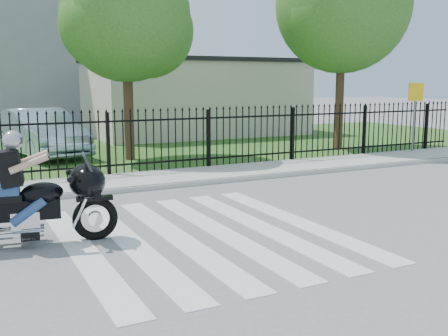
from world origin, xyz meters
name	(u,v)px	position (x,y,z in m)	size (l,w,h in m)	color
ground	(200,235)	(0.00, 0.00, 0.00)	(120.00, 120.00, 0.00)	slate
crosswalk	(200,235)	(0.00, 0.00, 0.01)	(5.00, 5.50, 0.01)	silver
sidewalk	(120,182)	(0.00, 5.00, 0.06)	(40.00, 2.00, 0.12)	#ADAAA3
curb	(131,189)	(0.00, 4.00, 0.06)	(40.00, 0.12, 0.12)	#ADAAA3
grass_strip	(68,152)	(0.00, 12.00, 0.01)	(40.00, 12.00, 0.02)	#27501B
iron_fence	(108,146)	(0.00, 6.00, 0.90)	(26.00, 0.04, 1.80)	black
tree_mid	(126,17)	(1.50, 9.00, 4.67)	(4.20, 4.20, 6.78)	#382316
tree_right	(343,6)	(9.50, 8.00, 5.39)	(5.00, 5.00, 7.90)	#382316
building_low	(195,99)	(7.00, 16.00, 1.75)	(10.00, 6.00, 3.50)	beige
building_low_roof	(195,61)	(7.00, 16.00, 3.60)	(10.20, 6.20, 0.20)	black
motorcycle_rider	(20,199)	(-2.79, 0.76, 0.78)	(2.88, 1.21, 1.91)	black
parked_car	(41,133)	(-1.04, 11.12, 0.85)	(1.76, 5.05, 1.66)	#9FB7C8
traffic_sign	(415,103)	(11.03, 5.69, 1.86)	(0.50, 0.26, 2.44)	slate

